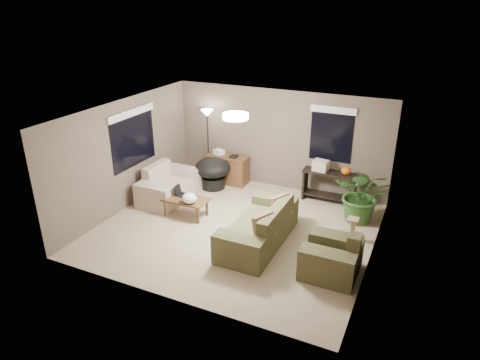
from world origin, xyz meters
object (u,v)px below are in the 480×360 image
at_px(console_table, 330,184).
at_px(cat_scratching_post, 352,231).
at_px(desk, 228,169).
at_px(armchair, 332,258).
at_px(coffee_table, 186,201).
at_px(loveseat, 168,187).
at_px(floor_lamp, 207,122).
at_px(houseplant, 362,201).
at_px(papasan_chair, 213,171).
at_px(main_sofa, 260,229).

relative_size(console_table, cat_scratching_post, 2.60).
bearing_deg(console_table, desk, 179.79).
distance_m(armchair, coffee_table, 3.56).
height_order(loveseat, coffee_table, loveseat).
bearing_deg(floor_lamp, cat_scratching_post, -20.85).
distance_m(armchair, desk, 4.49).
xyz_separation_m(floor_lamp, cat_scratching_post, (4.11, -1.57, -1.38)).
distance_m(armchair, houseplant, 2.18).
bearing_deg(coffee_table, cat_scratching_post, 7.62).
bearing_deg(console_table, floor_lamp, -179.49).
height_order(loveseat, desk, loveseat).
relative_size(desk, papasan_chair, 1.11).
bearing_deg(cat_scratching_post, houseplant, 89.44).
xyz_separation_m(armchair, papasan_chair, (-3.65, 2.38, 0.17)).
height_order(armchair, coffee_table, armchair).
distance_m(coffee_table, floor_lamp, 2.45).
bearing_deg(floor_lamp, console_table, 0.51).
bearing_deg(papasan_chair, cat_scratching_post, -16.78).
xyz_separation_m(desk, console_table, (2.70, -0.01, 0.06)).
distance_m(loveseat, floor_lamp, 1.98).
bearing_deg(console_table, armchair, -74.92).
bearing_deg(main_sofa, houseplant, 46.79).
bearing_deg(coffee_table, console_table, 37.44).
xyz_separation_m(armchair, houseplant, (0.11, 2.17, 0.19)).
xyz_separation_m(loveseat, cat_scratching_post, (4.43, -0.10, -0.08)).
bearing_deg(loveseat, main_sofa, -18.49).
xyz_separation_m(desk, cat_scratching_post, (3.57, -1.60, -0.16)).
bearing_deg(papasan_chair, houseplant, -3.28).
xyz_separation_m(coffee_table, desk, (0.01, 2.08, 0.02)).
bearing_deg(main_sofa, loveseat, 161.51).
relative_size(loveseat, coffee_table, 1.60).
height_order(armchair, houseplant, houseplant).
bearing_deg(main_sofa, desk, 128.44).
xyz_separation_m(loveseat, papasan_chair, (0.68, 1.03, 0.17)).
bearing_deg(loveseat, coffee_table, -34.16).
relative_size(papasan_chair, floor_lamp, 0.52).
relative_size(loveseat, papasan_chair, 1.62).
distance_m(coffee_table, cat_scratching_post, 3.61).
height_order(loveseat, console_table, loveseat).
height_order(main_sofa, papasan_chair, main_sofa).
bearing_deg(papasan_chair, coffee_table, -83.63).
relative_size(loveseat, console_table, 1.23).
bearing_deg(papasan_chair, desk, 68.68).
height_order(main_sofa, houseplant, houseplant).
xyz_separation_m(loveseat, console_table, (3.56, 1.49, 0.14)).
xyz_separation_m(loveseat, floor_lamp, (0.32, 1.46, 1.30)).
xyz_separation_m(main_sofa, desk, (-1.93, 2.44, 0.08)).
bearing_deg(armchair, cat_scratching_post, 85.54).
relative_size(main_sofa, coffee_table, 2.20).
height_order(desk, papasan_chair, papasan_chair).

